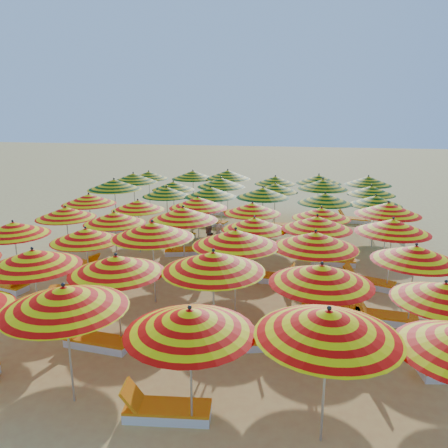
{
  "coord_description": "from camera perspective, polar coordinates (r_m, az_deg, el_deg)",
  "views": [
    {
      "loc": [
        3.39,
        -15.63,
        5.88
      ],
      "look_at": [
        0.0,
        0.5,
        1.6
      ],
      "focal_mm": 35.0,
      "sensor_mm": 36.0,
      "label": 1
    }
  ],
  "objects": [
    {
      "name": "lounger_19",
      "position": [
        23.16,
        -1.76,
        0.23
      ],
      "size": [
        1.82,
        0.93,
        0.69
      ],
      "rotation": [
        0.0,
        0.0,
        2.93
      ],
      "color": "white",
      "rests_on": "ground"
    },
    {
      "name": "umbrella_24",
      "position": [
        19.82,
        -17.23,
        3.13
      ],
      "size": [
        3.08,
        3.08,
        2.47
      ],
      "color": "silver",
      "rests_on": "ground"
    },
    {
      "name": "umbrella_10",
      "position": [
        10.31,
        12.61,
        -6.41
      ],
      "size": [
        2.53,
        2.53,
        2.56
      ],
      "color": "silver",
      "rests_on": "ground"
    },
    {
      "name": "umbrella_12",
      "position": [
        15.84,
        -25.8,
        -0.54
      ],
      "size": [
        2.59,
        2.59,
        2.45
      ],
      "color": "silver",
      "rests_on": "ground"
    },
    {
      "name": "umbrella_29",
      "position": [
        17.63,
        20.63,
        1.88
      ],
      "size": [
        2.71,
        2.71,
        2.61
      ],
      "color": "silver",
      "rests_on": "ground"
    },
    {
      "name": "umbrella_21",
      "position": [
        15.07,
        4.0,
        0.03
      ],
      "size": [
        2.99,
        2.99,
        2.4
      ],
      "color": "silver",
      "rests_on": "ground"
    },
    {
      "name": "umbrella_11",
      "position": [
        10.65,
        26.88,
        -7.94
      ],
      "size": [
        2.39,
        2.39,
        2.38
      ],
      "color": "silver",
      "rests_on": "ground"
    },
    {
      "name": "umbrella_38",
      "position": [
        22.47,
        -0.39,
        5.46
      ],
      "size": [
        2.98,
        2.98,
        2.64
      ],
      "color": "silver",
      "rests_on": "ground"
    },
    {
      "name": "umbrella_46",
      "position": [
        24.31,
        12.27,
        5.74
      ],
      "size": [
        3.13,
        3.13,
        2.61
      ],
      "color": "silver",
      "rests_on": "ground"
    },
    {
      "name": "umbrella_39",
      "position": [
        22.16,
        6.72,
        4.73
      ],
      "size": [
        2.4,
        2.4,
        2.43
      ],
      "color": "silver",
      "rests_on": "ground"
    },
    {
      "name": "umbrella_7",
      "position": [
        12.18,
        -23.67,
        -4.12
      ],
      "size": [
        2.98,
        2.98,
        2.54
      ],
      "color": "silver",
      "rests_on": "ground"
    },
    {
      "name": "lounger_4",
      "position": [
        11.17,
        15.2,
        -16.87
      ],
      "size": [
        1.79,
        0.79,
        0.69
      ],
      "rotation": [
        0.0,
        0.0,
        0.12
      ],
      "color": "white",
      "rests_on": "ground"
    },
    {
      "name": "beachgoer_b",
      "position": [
        17.8,
        -2.12,
        -2.34
      ],
      "size": [
        0.85,
        0.88,
        1.42
      ],
      "primitive_type": "imported",
      "rotation": [
        0.0,
        0.0,
        4.04
      ],
      "color": "#B57561",
      "rests_on": "ground"
    },
    {
      "name": "lounger_16",
      "position": [
        22.42,
        -15.13,
        -0.76
      ],
      "size": [
        1.82,
        1.21,
        0.69
      ],
      "rotation": [
        0.0,
        0.0,
        0.4
      ],
      "color": "white",
      "rests_on": "ground"
    },
    {
      "name": "umbrella_17",
      "position": [
        12.81,
        23.75,
        -3.55
      ],
      "size": [
        2.48,
        2.48,
        2.47
      ],
      "color": "silver",
      "rests_on": "ground"
    },
    {
      "name": "umbrella_33",
      "position": [
        19.97,
        5.12,
        4.11
      ],
      "size": [
        2.62,
        2.62,
        2.59
      ],
      "color": "silver",
      "rests_on": "ground"
    },
    {
      "name": "umbrella_37",
      "position": [
        23.03,
        -6.63,
        4.99
      ],
      "size": [
        2.6,
        2.6,
        2.38
      ],
      "color": "silver",
      "rests_on": "ground"
    },
    {
      "name": "lounger_10",
      "position": [
        17.74,
        -18.22,
        -5.05
      ],
      "size": [
        1.83,
        1.13,
        0.69
      ],
      "rotation": [
        0.0,
        0.0,
        -0.34
      ],
      "color": "white",
      "rests_on": "ground"
    },
    {
      "name": "lounger_1",
      "position": [
        9.44,
        -7.67,
        -22.95
      ],
      "size": [
        1.8,
        0.81,
        0.69
      ],
      "rotation": [
        0.0,
        0.0,
        3.28
      ],
      "color": "white",
      "rests_on": "ground"
    },
    {
      "name": "umbrella_3",
      "position": [
        8.02,
        -4.48,
        -12.51
      ],
      "size": [
        2.67,
        2.67,
        2.54
      ],
      "color": "silver",
      "rests_on": "ground"
    },
    {
      "name": "lounger_22",
      "position": [
        25.56,
        -0.73,
        1.6
      ],
      "size": [
        1.79,
        0.81,
        0.69
      ],
      "rotation": [
        0.0,
        0.0,
        3.28
      ],
      "color": "white",
      "rests_on": "ground"
    },
    {
      "name": "umbrella_26",
      "position": [
        17.96,
        -3.4,
        2.82
      ],
      "size": [
        3.14,
        3.14,
        2.54
      ],
      "color": "silver",
      "rests_on": "ground"
    },
    {
      "name": "umbrella_35",
      "position": [
        20.01,
        19.16,
        2.92
      ],
      "size": [
        2.93,
        2.93,
        2.41
      ],
      "color": "silver",
      "rests_on": "ground"
    },
    {
      "name": "umbrella_2",
      "position": [
        9.22,
        -20.13,
        -9.05
      ],
      "size": [
        2.64,
        2.64,
        2.65
      ],
      "color": "silver",
      "rests_on": "ground"
    },
    {
      "name": "lounger_13",
      "position": [
        15.97,
        18.25,
        -7.24
      ],
      "size": [
        1.83,
        1.12,
        0.69
      ],
      "rotation": [
        0.0,
        0.0,
        2.8
      ],
      "color": "white",
      "rests_on": "ground"
    },
    {
      "name": "ground",
      "position": [
        17.04,
        -0.35,
        -5.63
      ],
      "size": [
        120.0,
        120.0,
        0.0
      ],
      "primitive_type": "plane",
      "color": "#D9BC60",
      "rests_on": "ground"
    },
    {
      "name": "lounger_12",
      "position": [
        15.51,
        9.77,
        -7.34
      ],
      "size": [
        1.83,
        1.1,
        0.69
      ],
      "rotation": [
        0.0,
        0.0,
        -0.32
      ],
      "color": "white",
      "rests_on": "ground"
    },
    {
      "name": "lounger_21",
      "position": [
        22.93,
        19.76,
        -0.79
      ],
      "size": [
        1.8,
        0.82,
        0.69
      ],
      "rotation": [
        0.0,
        0.0,
        -0.14
      ],
      "color": "white",
      "rests_on": "ground"
    },
    {
      "name": "lounger_17",
      "position": [
        21.16,
        -6.1,
        -1.24
      ],
      "size": [
        1.82,
        1.21,
        0.69
      ],
      "rotation": [
        0.0,
        0.0,
        2.74
      ],
      "color": "white",
      "rests_on": "ground"
    },
    {
      "name": "umbrella_14",
      "position": [
        13.47,
        -9.32,
        -0.78
      ],
      "size": [
        3.13,
        3.13,
        2.69
      ],
      "color": "silver",
      "rests_on": "ground"
    },
    {
      "name": "umbrella_16",
      "position": [
        12.72,
        11.83,
        -2.06
      ],
      "size": [
        2.84,
        2.84,
        2.63
      ],
      "color": "silver",
      "rests_on": "ground"
    },
    {
      "name": "umbrella_45",
      "position": [
        24.45,
        6.72,
        5.7
      ],
      "size": [
        2.83,
        2.83,
        2.45
      ],
      "color": "silver",
      "rests_on": "ground"
    },
    {
      "name": "umbrella_19",
      "position": [
        16.4,
        -14.13,
        0.79
      ],
      "size": [
        2.95,
        2.95,
        2.39
      ],
      "color": "silver",
      "rests_on": "ground"
    },
    {
      "name": "lounger_18",
      "position": [
        23.43,
        -4.96,
        0.35
      ],
      "size": [
        1.81,
        0.92,
        0.69
      ],
      "rotation": [
        0.0,
        0.0,
        0.21
      ],
      "color": "white",
      "rests_on": "ground"
    },
    {
      "name": "umbrella_36",
      "position": [
        24.06,
        -11.75,
        5.92
      ],
      "size": [
        3.29,
        3.29,
        2.72
      ],
      "color": "silver",
      "rests_on": "ground"
    },
    {
      "name": "umbrella_15",
      "position": [
        12.53,
        1.53,
        -1.82
      ],
      "size": [
        3.26,
        3.26,
        2.67
      ],
      "color": "silver",
      "rests_on": "ground"
    },
    {
      "name": "umbrella_34",
      "position": [
        19.44,
        13.04,
        3.3
      ],
      "size": [
        3.03,
        3.03,
        2.52
      ],
      "color": "silver",
      "rests_on": "ground"
    },
    {
      "name": "lounger_20",
      "position": [
        22.62,
        8.1,
        -0.26
      ],
      "size": [
        1.78,
        0.74,
        0.69
      ],
      "rotation": [
        0.0,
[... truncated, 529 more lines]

